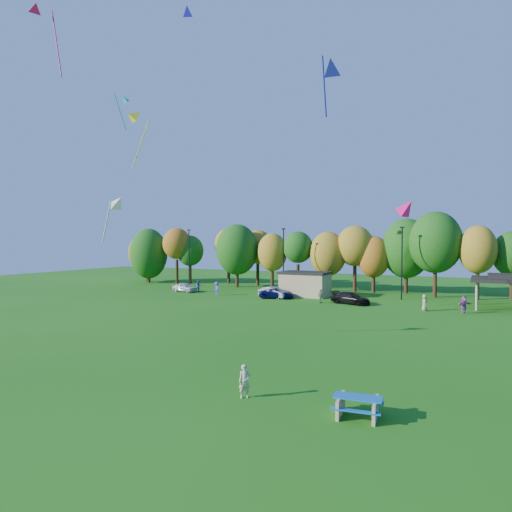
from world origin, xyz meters
The scene contains 22 objects.
ground centered at (0.00, 0.00, 0.00)m, with size 160.00×160.00×0.00m, color #19600F.
tree_line centered at (-1.03, 45.51, 5.91)m, with size 93.57×10.55×11.15m.
lamp_posts centered at (2.00, 40.00, 4.90)m, with size 64.50×0.25×9.09m.
utility_building centered at (-10.00, 38.00, 1.64)m, with size 6.30×4.30×3.25m.
picnic_table centered at (6.55, 0.13, 0.51)m, with size 2.19×1.88×0.87m.
kite_flyer centered at (1.20, 0.06, 0.78)m, with size 0.57×0.38×1.57m, color #C7B995.
car_a centered at (-27.22, 34.88, 0.66)m, with size 1.55×3.84×1.31m, color silver.
car_b centered at (-12.97, 34.48, 0.70)m, with size 1.48×4.25×1.40m, color #99999E.
car_c centered at (-12.41, 34.21, 0.63)m, with size 2.09×4.52×1.26m, color #0B1046.
car_d centered at (-2.68, 33.36, 0.69)m, with size 1.93×4.75×1.38m, color black.
far_person_0 centered at (-6.04, 32.65, 0.80)m, with size 0.93×0.39×1.59m, color #4F7849.
far_person_1 centered at (5.64, 31.71, 0.87)m, with size 0.85×0.55×1.74m, color #99A06D.
far_person_3 centered at (-25.50, 35.95, 0.83)m, with size 0.81×0.63×1.67m, color #47469A.
far_person_4 centered at (-20.95, 33.50, 0.91)m, with size 1.18×0.68×1.82m, color #5252B5.
far_person_5 centered at (9.41, 31.80, 0.88)m, with size 1.64×0.52×1.77m, color #A846A3.
kite_0 centered at (-11.63, 5.34, 10.01)m, with size 2.23×1.30×3.48m.
kite_1 centered at (-13.03, 15.82, 28.05)m, with size 1.46×1.65×1.36m.
kite_3 centered at (1.32, 12.90, 19.70)m, with size 1.59×2.92×4.63m.
kite_4 centered at (-17.74, 14.31, 18.82)m, with size 1.98×3.17×5.42m.
kite_5 centered at (-20.17, 5.66, 25.20)m, with size 3.52×1.95×6.25m.
kite_6 centered at (-25.47, 21.18, 23.30)m, with size 1.24×2.57×4.30m.
kite_9 centered at (7.50, 6.34, 9.13)m, with size 1.53×1.32×1.28m.
Camera 1 is at (11.22, -18.65, 7.42)m, focal length 32.00 mm.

